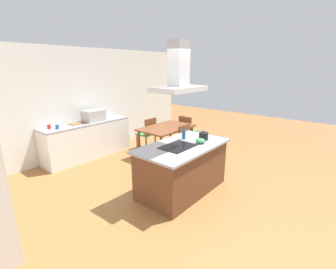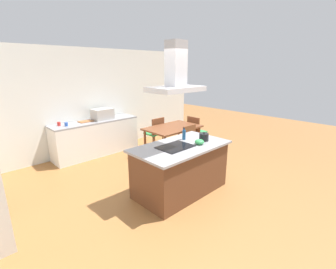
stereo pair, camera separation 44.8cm
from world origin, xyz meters
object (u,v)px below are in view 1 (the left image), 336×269
object	(u,v)px
dining_table	(166,130)
coffee_mug_red	(49,127)
cooktop	(178,146)
chair_facing_island	(187,141)
tea_kettle	(204,136)
olive_oil_bottle	(184,134)
chair_facing_back_wall	(148,132)
mixing_bowl	(200,141)
countertop_microwave	(93,116)
cutting_board	(77,123)
range_hood	(179,75)
coffee_mug_blue	(57,127)
chair_at_right_end	(187,129)

from	to	relation	value
dining_table	coffee_mug_red	bearing A→B (deg)	146.01
cooktop	chair_facing_island	world-z (taller)	cooktop
tea_kettle	olive_oil_bottle	distance (m)	0.38
cooktop	coffee_mug_red	bearing A→B (deg)	106.31
chair_facing_back_wall	chair_facing_island	size ratio (longest dim) A/B	1.00
mixing_bowl	chair_facing_back_wall	bearing A→B (deg)	67.09
countertop_microwave	cutting_board	xyz separation A→B (m)	(-0.45, 0.05, -0.13)
coffee_mug_red	range_hood	bearing A→B (deg)	-73.69
mixing_bowl	chair_facing_island	distance (m)	1.44
coffee_mug_blue	cutting_board	size ratio (longest dim) A/B	0.26
coffee_mug_red	chair_at_right_end	size ratio (longest dim) A/B	0.10
coffee_mug_red	cutting_board	world-z (taller)	coffee_mug_red
chair_facing_back_wall	cooktop	bearing A→B (deg)	-123.41
chair_at_right_end	chair_facing_back_wall	bearing A→B (deg)	143.99
olive_oil_bottle	range_hood	size ratio (longest dim) A/B	0.26
countertop_microwave	cutting_board	world-z (taller)	countertop_microwave
cutting_board	chair_facing_back_wall	world-z (taller)	cutting_board
olive_oil_bottle	chair_at_right_end	bearing A→B (deg)	33.68
coffee_mug_red	cutting_board	distance (m)	0.65
chair_facing_island	cutting_board	bearing A→B (deg)	126.74
tea_kettle	chair_facing_back_wall	xyz separation A→B (m)	(0.74, 2.22, -0.46)
coffee_mug_blue	mixing_bowl	bearing A→B (deg)	-68.68
cooktop	coffee_mug_blue	world-z (taller)	coffee_mug_blue
cutting_board	coffee_mug_red	bearing A→B (deg)	177.45
cooktop	olive_oil_bottle	world-z (taller)	olive_oil_bottle
olive_oil_bottle	mixing_bowl	world-z (taller)	olive_oil_bottle
cutting_board	dining_table	world-z (taller)	cutting_board
chair_facing_back_wall	coffee_mug_blue	bearing A→B (deg)	161.84
mixing_bowl	range_hood	size ratio (longest dim) A/B	0.19
range_hood	cutting_board	bearing A→B (deg)	94.32
countertop_microwave	dining_table	size ratio (longest dim) A/B	0.36
tea_kettle	range_hood	bearing A→B (deg)	169.57
cooktop	chair_facing_back_wall	xyz separation A→B (m)	(1.39, 2.10, -0.40)
countertop_microwave	coffee_mug_blue	distance (m)	0.99
cutting_board	mixing_bowl	bearing A→B (deg)	-78.47
cooktop	tea_kettle	world-z (taller)	tea_kettle
tea_kettle	mixing_bowl	xyz separation A→B (m)	(-0.23, -0.08, -0.03)
coffee_mug_red	range_hood	size ratio (longest dim) A/B	0.10
countertop_microwave	chair_facing_back_wall	bearing A→B (deg)	-33.70
countertop_microwave	chair_facing_island	bearing A→B (deg)	-61.09
coffee_mug_blue	chair_facing_back_wall	distance (m)	2.30
cutting_board	chair_at_right_end	distance (m)	2.96
mixing_bowl	dining_table	xyz separation A→B (m)	(0.97, 1.63, -0.28)
cutting_board	chair_at_right_end	size ratio (longest dim) A/B	0.38
chair_facing_back_wall	chair_at_right_end	xyz separation A→B (m)	(0.92, -0.67, 0.00)
olive_oil_bottle	range_hood	bearing A→B (deg)	-155.98
olive_oil_bottle	dining_table	size ratio (longest dim) A/B	0.16
countertop_microwave	dining_table	distance (m)	1.89
chair_at_right_end	range_hood	bearing A→B (deg)	-148.01
mixing_bowl	coffee_mug_blue	xyz separation A→B (m)	(-1.17, 3.00, -0.00)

